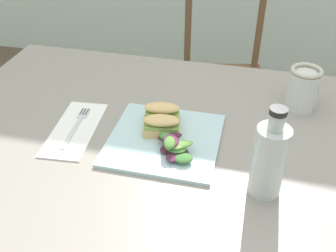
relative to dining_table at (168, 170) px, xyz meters
name	(u,v)px	position (x,y,z in m)	size (l,w,h in m)	color
dining_table	(168,170)	(0.00, 0.00, 0.00)	(1.30, 0.88, 0.74)	gray
chair_wooden_far	(222,79)	(0.06, 0.87, -0.17)	(0.47, 0.47, 0.87)	brown
plate_lunch	(164,140)	(0.00, -0.03, 0.13)	(0.28, 0.28, 0.01)	silver
sandwich_half_front	(160,125)	(-0.02, -0.01, 0.16)	(0.10, 0.07, 0.06)	#DBB270
sandwich_half_back	(162,113)	(-0.03, 0.05, 0.16)	(0.10, 0.07, 0.06)	#DBB270
salad_mixed_greens	(173,143)	(0.03, -0.07, 0.15)	(0.12, 0.16, 0.04)	#4C2338
napkin_folded	(75,129)	(-0.25, -0.03, 0.12)	(0.11, 0.26, 0.00)	white
fork_on_napkin	(77,124)	(-0.25, -0.02, 0.13)	(0.03, 0.19, 0.00)	silver
bottle_cold_brew	(268,164)	(0.25, -0.15, 0.20)	(0.07, 0.07, 0.22)	black
mason_jar_iced_tea	(302,90)	(0.34, 0.22, 0.18)	(0.09, 0.09, 0.13)	#995623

